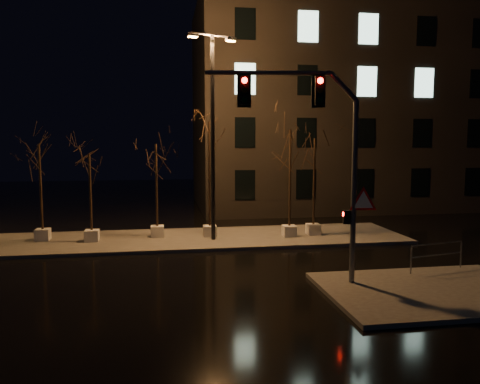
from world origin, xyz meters
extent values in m
plane|color=black|center=(0.00, 0.00, 0.00)|extent=(90.00, 90.00, 0.00)
cube|color=#484540|center=(0.00, 6.00, 0.07)|extent=(22.00, 5.00, 0.15)
cube|color=#484540|center=(7.50, -3.50, 0.07)|extent=(7.00, 5.00, 0.15)
cube|color=black|center=(14.00, 18.00, 7.50)|extent=(25.00, 12.00, 15.00)
cube|color=beige|center=(-6.94, 6.59, 0.43)|extent=(0.65, 0.65, 0.55)
cylinder|color=black|center=(-6.94, 6.59, 2.75)|extent=(0.11, 0.11, 4.09)
cube|color=beige|center=(-4.54, 5.93, 0.43)|extent=(0.65, 0.65, 0.55)
cylinder|color=black|center=(-4.54, 5.93, 2.53)|extent=(0.11, 0.11, 3.66)
cube|color=beige|center=(-1.44, 6.54, 0.43)|extent=(0.65, 0.65, 0.55)
cylinder|color=black|center=(-1.44, 6.54, 2.76)|extent=(0.11, 0.11, 4.12)
cube|color=beige|center=(1.19, 6.22, 0.43)|extent=(0.65, 0.65, 0.55)
cylinder|color=black|center=(1.19, 6.22, 3.30)|extent=(0.11, 0.11, 5.21)
cube|color=beige|center=(5.17, 5.58, 0.43)|extent=(0.65, 0.65, 0.55)
cylinder|color=black|center=(5.17, 5.58, 3.12)|extent=(0.11, 0.11, 4.84)
cube|color=beige|center=(6.51, 5.80, 0.43)|extent=(0.65, 0.65, 0.55)
cylinder|color=black|center=(6.51, 5.80, 2.90)|extent=(0.11, 0.11, 4.40)
cylinder|color=#5C5E64|center=(5.20, -2.35, 3.21)|extent=(0.18, 0.18, 6.12)
cylinder|color=#5C5E64|center=(2.32, -2.00, 7.13)|extent=(4.07, 0.64, 0.14)
cube|color=black|center=(3.99, -2.20, 6.57)|extent=(0.33, 0.26, 0.92)
cube|color=black|center=(1.56, -1.90, 6.57)|extent=(0.33, 0.26, 0.92)
cube|color=black|center=(4.98, -2.32, 2.39)|extent=(0.25, 0.21, 0.46)
cone|color=red|center=(5.50, -2.44, 2.90)|extent=(1.06, 0.16, 1.06)
sphere|color=#FF0C07|center=(5.20, -2.35, 6.87)|extent=(0.18, 0.18, 0.18)
cylinder|color=black|center=(1.28, 5.40, 5.03)|extent=(0.20, 0.20, 9.75)
cylinder|color=black|center=(1.28, 5.40, 9.90)|extent=(2.07, 0.77, 0.10)
cube|color=orange|center=(0.35, 5.10, 9.76)|extent=(0.55, 0.41, 0.20)
cube|color=orange|center=(2.21, 5.71, 9.76)|extent=(0.55, 0.41, 0.20)
cylinder|color=#5C5E64|center=(7.72, -1.74, 0.63)|extent=(0.05, 0.05, 0.97)
cylinder|color=#5C5E64|center=(10.03, -1.26, 0.63)|extent=(0.05, 0.05, 0.97)
cylinder|color=#5C5E64|center=(8.87, -1.50, 1.17)|extent=(2.32, 0.53, 0.04)
cylinder|color=#5C5E64|center=(8.87, -1.50, 0.74)|extent=(2.32, 0.53, 0.04)
camera|label=1|loc=(-1.06, -17.07, 4.90)|focal=35.00mm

